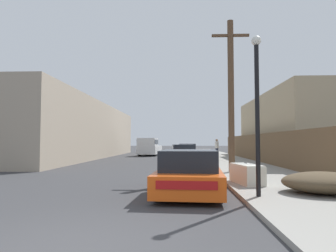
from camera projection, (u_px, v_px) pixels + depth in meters
The scene contains 13 objects.
sidewalk_curb at pixel (221, 158), 27.37m from camera, with size 4.20×63.00×0.12m, color gray.
discarded_fridge at pixel (247, 174), 10.27m from camera, with size 0.93×1.77×0.68m.
parked_sports_car_red at pixel (190, 173), 9.10m from camera, with size 2.15×4.62×1.30m.
car_parked_mid at pixel (183, 154), 21.57m from camera, with size 2.04×4.29×1.35m.
car_parked_far at pixel (188, 152), 27.81m from camera, with size 1.87×4.68×1.36m.
pickup_truck at pixel (149, 147), 33.25m from camera, with size 2.37×5.54×1.94m.
utility_pole at pixel (231, 93), 14.37m from camera, with size 1.80×0.29×7.32m.
street_lamp at pixel (257, 101), 7.95m from camera, with size 0.26×0.26×4.28m.
brush_pile at pixel (324, 182), 8.36m from camera, with size 2.30×1.97×0.59m.
wooden_fence at pixel (270, 149), 18.83m from camera, with size 0.08×33.38×2.00m, color brown.
building_left_block at pixel (72, 131), 29.57m from camera, with size 7.00×27.97×5.23m, color tan.
building_right_house at pixel (297, 128), 24.39m from camera, with size 6.00×15.15×5.33m, color tan.
pedestrian at pixel (217, 148), 28.66m from camera, with size 0.34×0.34×1.70m.
Camera 1 is at (1.61, -4.17, 1.55)m, focal length 32.00 mm.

